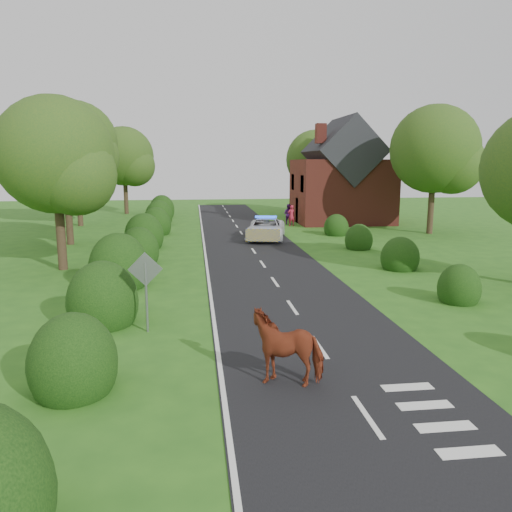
{
  "coord_description": "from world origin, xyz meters",
  "views": [
    {
      "loc": [
        -3.46,
        -13.2,
        5.19
      ],
      "look_at": [
        -0.9,
        7.5,
        1.3
      ],
      "focal_mm": 35.0,
      "sensor_mm": 36.0,
      "label": 1
    }
  ],
  "objects": [
    {
      "name": "ground",
      "position": [
        0.0,
        0.0,
        0.0
      ],
      "size": [
        120.0,
        120.0,
        0.0
      ],
      "primitive_type": "plane",
      "color": "#2B601B"
    },
    {
      "name": "road",
      "position": [
        0.0,
        15.0,
        0.01
      ],
      "size": [
        6.0,
        70.0,
        0.02
      ],
      "primitive_type": "cube",
      "color": "black",
      "rests_on": "ground"
    },
    {
      "name": "road_markings",
      "position": [
        -1.6,
        12.93,
        0.03
      ],
      "size": [
        4.96,
        70.0,
        0.01
      ],
      "color": "white",
      "rests_on": "road"
    },
    {
      "name": "hedgerow_left",
      "position": [
        -6.51,
        11.69,
        0.75
      ],
      "size": [
        2.75,
        50.41,
        3.0
      ],
      "color": "black",
      "rests_on": "ground"
    },
    {
      "name": "hedgerow_right",
      "position": [
        6.6,
        11.21,
        0.55
      ],
      "size": [
        2.1,
        45.78,
        2.1
      ],
      "color": "black",
      "rests_on": "ground"
    },
    {
      "name": "tree_left_a",
      "position": [
        -9.75,
        11.86,
        5.34
      ],
      "size": [
        5.74,
        5.6,
        8.38
      ],
      "color": "#332316",
      "rests_on": "ground"
    },
    {
      "name": "tree_left_b",
      "position": [
        -11.25,
        19.86,
        5.04
      ],
      "size": [
        5.74,
        5.6,
        8.07
      ],
      "color": "#332316",
      "rests_on": "ground"
    },
    {
      "name": "tree_left_c",
      "position": [
        -12.7,
        29.83,
        6.53
      ],
      "size": [
        6.97,
        6.8,
        10.22
      ],
      "color": "#332316",
      "rests_on": "ground"
    },
    {
      "name": "tree_left_d",
      "position": [
        -10.23,
        39.85,
        5.64
      ],
      "size": [
        6.15,
        6.0,
        8.89
      ],
      "color": "#332316",
      "rests_on": "ground"
    },
    {
      "name": "tree_right_b",
      "position": [
        14.29,
        21.84,
        5.94
      ],
      "size": [
        6.56,
        6.4,
        9.4
      ],
      "color": "#332316",
      "rests_on": "ground"
    },
    {
      "name": "tree_right_c",
      "position": [
        9.27,
        37.85,
        5.34
      ],
      "size": [
        6.15,
        6.0,
        8.58
      ],
      "color": "#332316",
      "rests_on": "ground"
    },
    {
      "name": "road_sign",
      "position": [
        -5.0,
        2.0,
        1.65
      ],
      "size": [
        1.06,
        0.08,
        2.53
      ],
      "color": "gray",
      "rests_on": "ground"
    },
    {
      "name": "house",
      "position": [
        9.49,
        30.0,
        3.79
      ],
      "size": [
        8.0,
        7.4,
        9.17
      ],
      "color": "maroon",
      "rests_on": "ground"
    },
    {
      "name": "cow",
      "position": [
        -1.31,
        -1.97,
        0.73
      ],
      "size": [
        2.26,
        1.53,
        1.46
      ],
      "primitive_type": "imported",
      "rotation": [
        0.0,
        0.0,
        -1.8
      ],
      "color": "maroon",
      "rests_on": "ground"
    },
    {
      "name": "police_van",
      "position": [
        1.4,
        20.65,
        0.74
      ],
      "size": [
        3.51,
        5.74,
        1.62
      ],
      "rotation": [
        0.0,
        0.0,
        -0.21
      ],
      "color": "silver",
      "rests_on": "ground"
    },
    {
      "name": "pedestrian_red",
      "position": [
        4.56,
        27.62,
        0.88
      ],
      "size": [
        0.73,
        0.57,
        1.76
      ],
      "primitive_type": "imported",
      "rotation": [
        0.0,
        0.0,
        3.4
      ],
      "color": "#A71D34",
      "rests_on": "ground"
    },
    {
      "name": "pedestrian_purple",
      "position": [
        4.54,
        28.9,
        0.88
      ],
      "size": [
        1.08,
        1.06,
        1.75
      ],
      "primitive_type": "imported",
      "rotation": [
        0.0,
        0.0,
        2.43
      ],
      "color": "#5D197E",
      "rests_on": "ground"
    }
  ]
}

